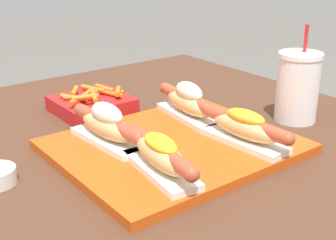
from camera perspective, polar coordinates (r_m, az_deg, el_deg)
The scene contains 7 objects.
serving_tray at distance 0.91m, azimuth 0.76°, elevation -3.23°, with size 0.44×0.37×0.02m.
hot_dog_0 at distance 0.78m, azimuth -0.91°, elevation -4.27°, with size 0.08×0.22×0.07m.
hot_dog_1 at distance 0.90m, azimuth 9.36°, elevation -0.91°, with size 0.07×0.22×0.07m.
hot_dog_2 at distance 0.90m, azimuth -7.41°, elevation -0.67°, with size 0.07×0.22×0.08m.
hot_dog_3 at distance 1.03m, azimuth 2.39°, elevation 2.23°, with size 0.08×0.22×0.08m.
drink_cup at distance 1.09m, azimuth 15.52°, elevation 3.91°, with size 0.10×0.10×0.22m.
fries_basket at distance 1.13m, azimuth -9.26°, elevation 2.02°, with size 0.17×0.16×0.06m.
Camera 1 is at (-0.55, -0.74, 1.09)m, focal length 50.00 mm.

